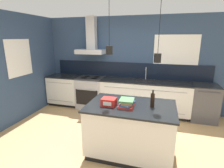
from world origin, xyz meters
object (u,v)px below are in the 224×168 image
oven_range (91,92)px  bottle_on_island (153,100)px  book_stack (127,103)px  red_supply_box (109,102)px  dishwasher (204,103)px

oven_range → bottle_on_island: size_ratio=3.10×
oven_range → book_stack: size_ratio=2.58×
bottle_on_island → red_supply_box: (-0.71, -0.14, -0.06)m
dishwasher → book_stack: size_ratio=2.58×
dishwasher → bottle_on_island: bearing=-123.4°
dishwasher → bottle_on_island: size_ratio=3.10×
oven_range → book_stack: 2.44m
book_stack → red_supply_box: 0.30m
book_stack → bottle_on_island: bearing=13.9°
oven_range → dishwasher: same height
red_supply_box → dishwasher: bearing=45.6°
bottle_on_island → book_stack: 0.42m
dishwasher → red_supply_box: red_supply_box is taller
bottle_on_island → red_supply_box: 0.72m
book_stack → red_supply_box: (-0.30, -0.04, 0.00)m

